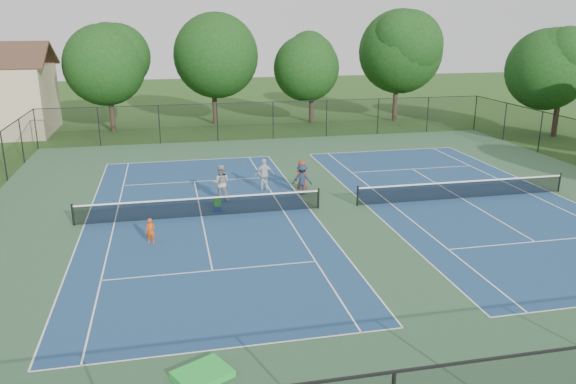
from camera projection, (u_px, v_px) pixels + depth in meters
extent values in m
plane|color=#234716|center=(338.00, 207.00, 28.99)|extent=(140.00, 140.00, 0.00)
cube|color=#2E5231|center=(338.00, 207.00, 28.99)|extent=(36.00, 36.00, 0.01)
cube|color=navy|center=(201.00, 216.00, 27.58)|extent=(10.97, 23.77, 0.00)
cube|color=white|center=(190.00, 160.00, 38.69)|extent=(10.97, 0.06, 0.00)
cube|color=white|center=(228.00, 348.00, 16.47)|extent=(10.97, 0.06, 0.00)
cube|color=white|center=(84.00, 225.00, 26.47)|extent=(0.06, 23.77, 0.00)
cube|color=white|center=(309.00, 209.00, 28.68)|extent=(0.06, 23.77, 0.00)
cube|color=white|center=(115.00, 222.00, 26.75)|extent=(0.06, 23.77, 0.00)
cube|color=white|center=(283.00, 211.00, 28.41)|extent=(0.06, 23.77, 0.00)
cube|color=white|center=(194.00, 181.00, 33.56)|extent=(8.23, 0.06, 0.00)
cube|color=white|center=(212.00, 271.00, 21.59)|extent=(8.23, 0.06, 0.00)
cube|color=white|center=(201.00, 216.00, 27.58)|extent=(0.06, 12.80, 0.00)
cylinder|color=black|center=(73.00, 215.00, 26.23)|extent=(0.10, 0.10, 1.07)
cylinder|color=black|center=(318.00, 199.00, 28.62)|extent=(0.10, 0.10, 1.07)
cube|color=black|center=(201.00, 208.00, 27.44)|extent=(11.90, 0.01, 0.90)
cube|color=white|center=(201.00, 198.00, 27.30)|extent=(11.90, 0.04, 0.07)
cube|color=navy|center=(462.00, 198.00, 30.40)|extent=(10.97, 23.77, 0.00)
cube|color=white|center=(381.00, 151.00, 41.51)|extent=(10.97, 0.06, 0.00)
cube|color=white|center=(366.00, 205.00, 29.29)|extent=(0.06, 23.77, 0.00)
cube|color=white|center=(551.00, 192.00, 31.50)|extent=(0.06, 23.77, 0.00)
cube|color=white|center=(390.00, 203.00, 29.57)|extent=(0.06, 23.77, 0.00)
cube|color=white|center=(529.00, 194.00, 31.23)|extent=(0.06, 23.77, 0.00)
cube|color=white|center=(412.00, 169.00, 36.38)|extent=(8.23, 0.06, 0.00)
cube|color=white|center=(535.00, 242.00, 24.41)|extent=(8.23, 0.06, 0.00)
cube|color=white|center=(462.00, 198.00, 30.40)|extent=(0.06, 12.80, 0.00)
cylinder|color=black|center=(358.00, 196.00, 29.05)|extent=(0.10, 0.10, 1.07)
cylinder|color=black|center=(559.00, 183.00, 31.44)|extent=(0.10, 0.10, 1.07)
cube|color=black|center=(462.00, 190.00, 30.26)|extent=(11.90, 0.01, 0.90)
cube|color=white|center=(463.00, 182.00, 30.12)|extent=(11.90, 0.04, 0.07)
cylinder|color=black|center=(36.00, 129.00, 41.75)|extent=(0.08, 0.08, 3.00)
cylinder|color=black|center=(99.00, 127.00, 42.66)|extent=(0.08, 0.08, 3.00)
cylinder|color=black|center=(159.00, 125.00, 43.57)|extent=(0.08, 0.08, 3.00)
cylinder|color=black|center=(217.00, 123.00, 44.47)|extent=(0.08, 0.08, 3.00)
cylinder|color=black|center=(273.00, 120.00, 45.38)|extent=(0.08, 0.08, 3.00)
cylinder|color=black|center=(327.00, 119.00, 46.29)|extent=(0.08, 0.08, 3.00)
cylinder|color=black|center=(378.00, 117.00, 47.19)|extent=(0.08, 0.08, 3.00)
cylinder|color=black|center=(428.00, 115.00, 48.10)|extent=(0.08, 0.08, 3.00)
cylinder|color=black|center=(475.00, 113.00, 49.01)|extent=(0.08, 0.08, 3.00)
cylinder|color=black|center=(540.00, 132.00, 40.59)|extent=(0.08, 0.08, 3.00)
cylinder|color=black|center=(4.00, 156.00, 33.34)|extent=(0.08, 0.08, 3.00)
cylinder|color=black|center=(505.00, 122.00, 44.80)|extent=(0.08, 0.08, 3.00)
cylinder|color=black|center=(22.00, 141.00, 37.55)|extent=(0.08, 0.08, 3.00)
cube|color=black|center=(273.00, 120.00, 45.38)|extent=(36.00, 0.01, 3.00)
cube|color=black|center=(273.00, 102.00, 44.94)|extent=(36.00, 0.05, 0.05)
cylinder|color=#2D2116|center=(112.00, 110.00, 48.26)|extent=(0.44, 0.44, 3.78)
sphere|color=#0E3411|center=(108.00, 65.00, 47.16)|extent=(6.80, 6.80, 6.80)
sphere|color=#0E3411|center=(107.00, 57.00, 46.96)|extent=(5.58, 5.58, 5.58)
sphere|color=#0E3411|center=(106.00, 49.00, 46.77)|extent=(4.35, 4.35, 4.35)
cylinder|color=#2D2116|center=(215.00, 102.00, 51.89)|extent=(0.44, 0.44, 4.14)
sphere|color=#0E3411|center=(213.00, 55.00, 50.67)|extent=(7.60, 7.60, 7.60)
sphere|color=#0E3411|center=(213.00, 48.00, 50.49)|extent=(6.23, 6.23, 6.23)
sphere|color=#0E3411|center=(212.00, 41.00, 50.31)|extent=(4.86, 4.86, 4.86)
cylinder|color=#2D2116|center=(311.00, 104.00, 52.87)|extent=(0.44, 0.44, 3.42)
sphere|color=#0E3411|center=(312.00, 68.00, 51.89)|extent=(6.00, 6.00, 6.00)
sphere|color=#0E3411|center=(312.00, 60.00, 51.68)|extent=(4.92, 4.92, 4.92)
sphere|color=#0E3411|center=(312.00, 52.00, 51.48)|extent=(3.84, 3.84, 3.84)
cylinder|color=#2D2116|center=(395.00, 98.00, 53.41)|extent=(0.44, 0.44, 4.32)
sphere|color=#0E3411|center=(398.00, 52.00, 52.16)|extent=(7.80, 7.80, 7.80)
sphere|color=#0E3411|center=(398.00, 45.00, 51.98)|extent=(6.40, 6.40, 6.40)
sphere|color=#0E3411|center=(399.00, 38.00, 51.80)|extent=(4.99, 4.99, 4.99)
cylinder|color=#2D2116|center=(556.00, 115.00, 46.19)|extent=(0.44, 0.44, 3.60)
sphere|color=#0E3411|center=(562.00, 70.00, 45.13)|extent=(6.60, 6.60, 6.60)
sphere|color=#0E3411|center=(564.00, 62.00, 44.93)|extent=(5.41, 5.41, 5.41)
sphere|color=#0E3411|center=(565.00, 53.00, 44.73)|extent=(4.22, 4.22, 4.22)
imported|color=#D6490E|center=(151.00, 231.00, 24.12)|extent=(0.46, 0.36, 1.13)
imported|color=#959597|center=(221.00, 183.00, 29.78)|extent=(1.07, 0.91, 1.96)
imported|color=silver|center=(264.00, 175.00, 31.63)|extent=(1.10, 0.50, 1.83)
imported|color=#1B283D|center=(302.00, 179.00, 30.85)|extent=(1.28, 1.04, 1.73)
imported|color=maroon|center=(302.00, 175.00, 31.86)|extent=(0.98, 0.91, 1.68)
cube|color=#163398|center=(218.00, 208.00, 28.35)|extent=(0.38, 0.32, 0.28)
cube|color=green|center=(217.00, 202.00, 28.25)|extent=(0.35, 0.30, 0.43)
cube|color=green|center=(202.00, 374.00, 15.11)|extent=(1.77, 1.63, 0.19)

